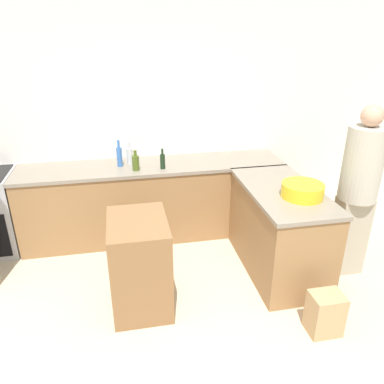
{
  "coord_description": "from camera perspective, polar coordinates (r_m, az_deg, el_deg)",
  "views": [
    {
      "loc": [
        -0.34,
        -2.04,
        2.39
      ],
      "look_at": [
        0.28,
        1.12,
        0.97
      ],
      "focal_mm": 35.0,
      "sensor_mm": 36.0,
      "label": 1
    }
  ],
  "objects": [
    {
      "name": "ground_plane",
      "position": [
        3.16,
        -1.27,
        -25.26
      ],
      "size": [
        14.0,
        14.0,
        0.0
      ],
      "primitive_type": "plane",
      "color": "beige"
    },
    {
      "name": "wall_back",
      "position": [
        4.61,
        -6.77,
        10.66
      ],
      "size": [
        8.0,
        0.06,
        2.7
      ],
      "color": "white",
      "rests_on": "ground_plane"
    },
    {
      "name": "counter_back",
      "position": [
        4.57,
        -5.87,
        -1.21
      ],
      "size": [
        3.1,
        0.66,
        0.92
      ],
      "color": "olive",
      "rests_on": "ground_plane"
    },
    {
      "name": "counter_peninsula",
      "position": [
        4.01,
        13.06,
        -5.58
      ],
      "size": [
        0.69,
        1.35,
        0.92
      ],
      "color": "olive",
      "rests_on": "ground_plane"
    },
    {
      "name": "island_table",
      "position": [
        3.46,
        -7.96,
        -10.78
      ],
      "size": [
        0.52,
        0.69,
        0.87
      ],
      "color": "brown",
      "rests_on": "ground_plane"
    },
    {
      "name": "mixing_bowl",
      "position": [
        3.65,
        16.48,
        0.24
      ],
      "size": [
        0.39,
        0.39,
        0.13
      ],
      "color": "yellow",
      "rests_on": "counter_peninsula"
    },
    {
      "name": "vinegar_bottle_clear",
      "position": [
        4.42,
        -9.47,
        5.53
      ],
      "size": [
        0.07,
        0.07,
        0.26
      ],
      "color": "silver",
      "rests_on": "counter_back"
    },
    {
      "name": "water_bottle_blue",
      "position": [
        4.35,
        -11.0,
        5.4
      ],
      "size": [
        0.06,
        0.06,
        0.31
      ],
      "color": "#386BB7",
      "rests_on": "counter_back"
    },
    {
      "name": "wine_bottle_dark",
      "position": [
        4.22,
        -4.51,
        4.77
      ],
      "size": [
        0.06,
        0.06,
        0.23
      ],
      "color": "black",
      "rests_on": "counter_back"
    },
    {
      "name": "olive_oil_bottle",
      "position": [
        4.21,
        -8.58,
        4.49
      ],
      "size": [
        0.08,
        0.08,
        0.23
      ],
      "color": "#475B1E",
      "rests_on": "counter_back"
    },
    {
      "name": "person_at_peninsula",
      "position": [
        3.98,
        23.98,
        0.52
      ],
      "size": [
        0.37,
        0.37,
        1.76
      ],
      "color": "#ADA38E",
      "rests_on": "ground_plane"
    },
    {
      "name": "paper_bag",
      "position": [
        3.48,
        19.59,
        -17.04
      ],
      "size": [
        0.27,
        0.22,
        0.38
      ],
      "color": "tan",
      "rests_on": "ground_plane"
    }
  ]
}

